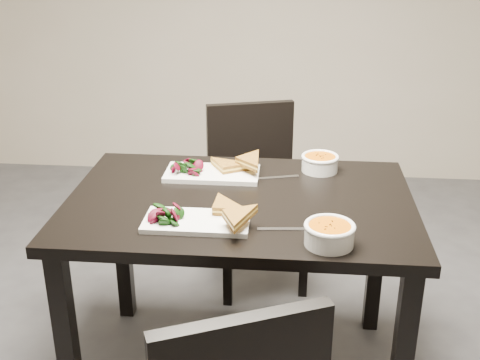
# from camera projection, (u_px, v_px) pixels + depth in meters

# --- Properties ---
(table) EXTENTS (1.20, 0.80, 0.75)m
(table) POSITION_uv_depth(u_px,v_px,m) (240.00, 224.00, 2.14)
(table) COLOR black
(table) RESTS_ON ground
(chair_far) EXTENTS (0.52, 0.52, 0.85)m
(chair_far) POSITION_uv_depth(u_px,v_px,m) (255.00, 183.00, 2.89)
(chair_far) COLOR black
(chair_far) RESTS_ON ground
(plate_near) EXTENTS (0.34, 0.17, 0.02)m
(plate_near) POSITION_uv_depth(u_px,v_px,m) (197.00, 222.00, 1.92)
(plate_near) COLOR white
(plate_near) RESTS_ON table
(sandwich_near) EXTENTS (0.17, 0.13, 0.05)m
(sandwich_near) POSITION_uv_depth(u_px,v_px,m) (218.00, 210.00, 1.91)
(sandwich_near) COLOR #A87523
(sandwich_near) RESTS_ON plate_near
(salad_near) EXTENTS (0.10, 0.09, 0.05)m
(salad_near) POSITION_uv_depth(u_px,v_px,m) (165.00, 212.00, 1.91)
(salad_near) COLOR black
(salad_near) RESTS_ON plate_near
(soup_bowl_near) EXTENTS (0.15, 0.15, 0.07)m
(soup_bowl_near) POSITION_uv_depth(u_px,v_px,m) (329.00, 233.00, 1.78)
(soup_bowl_near) COLOR white
(soup_bowl_near) RESTS_ON table
(cutlery_near) EXTENTS (0.18, 0.03, 0.00)m
(cutlery_near) POSITION_uv_depth(u_px,v_px,m) (286.00, 229.00, 1.88)
(cutlery_near) COLOR silver
(cutlery_near) RESTS_ON table
(plate_far) EXTENTS (0.35, 0.18, 0.02)m
(plate_far) POSITION_uv_depth(u_px,v_px,m) (212.00, 174.00, 2.28)
(plate_far) COLOR white
(plate_far) RESTS_ON table
(sandwich_far) EXTENTS (0.22, 0.20, 0.06)m
(sandwich_far) POSITION_uv_depth(u_px,v_px,m) (229.00, 166.00, 2.25)
(sandwich_far) COLOR #A87523
(sandwich_far) RESTS_ON plate_far
(salad_far) EXTENTS (0.11, 0.10, 0.05)m
(salad_far) POSITION_uv_depth(u_px,v_px,m) (186.00, 165.00, 2.28)
(salad_far) COLOR black
(salad_far) RESTS_ON plate_far
(soup_bowl_far) EXTENTS (0.14, 0.14, 0.06)m
(soup_bowl_far) POSITION_uv_depth(u_px,v_px,m) (320.00, 162.00, 2.32)
(soup_bowl_far) COLOR white
(soup_bowl_far) RESTS_ON table
(cutlery_far) EXTENTS (0.18, 0.06, 0.00)m
(cutlery_far) POSITION_uv_depth(u_px,v_px,m) (275.00, 178.00, 2.26)
(cutlery_far) COLOR silver
(cutlery_far) RESTS_ON table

